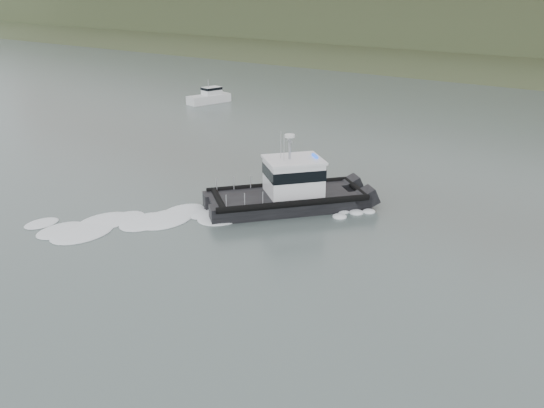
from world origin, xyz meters
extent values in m
plane|color=#51605C|center=(0.00, 0.00, 0.00)|extent=(400.00, 400.00, 0.00)
cube|color=black|center=(-2.62, 14.55, 0.40)|extent=(7.55, 8.92, 1.14)
cube|color=black|center=(-0.62, 12.93, 0.40)|extent=(7.55, 8.92, 1.14)
cube|color=black|center=(-1.92, 13.37, 0.86)|extent=(8.65, 9.42, 0.24)
cube|color=white|center=(-1.32, 14.11, 2.07)|extent=(4.38, 4.46, 2.19)
cube|color=black|center=(-1.32, 14.11, 2.46)|extent=(4.46, 4.54, 0.71)
cube|color=white|center=(-1.32, 14.11, 3.24)|extent=(4.64, 4.73, 0.15)
cylinder|color=#96989E|center=(-1.50, 13.89, 4.02)|extent=(0.15, 0.15, 1.71)
cylinder|color=white|center=(-1.50, 13.89, 4.83)|extent=(0.67, 0.67, 0.17)
cube|color=white|center=(-30.17, 37.84, 0.45)|extent=(2.97, 5.70, 1.09)
cube|color=white|center=(-30.07, 38.29, 1.36)|extent=(1.89, 2.44, 1.09)
cube|color=black|center=(-30.07, 38.29, 1.72)|extent=(1.95, 2.49, 0.32)
cylinder|color=#96989E|center=(-30.17, 37.84, 2.35)|extent=(0.07, 0.07, 1.09)
camera|label=1|loc=(19.77, -16.79, 14.02)|focal=40.00mm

